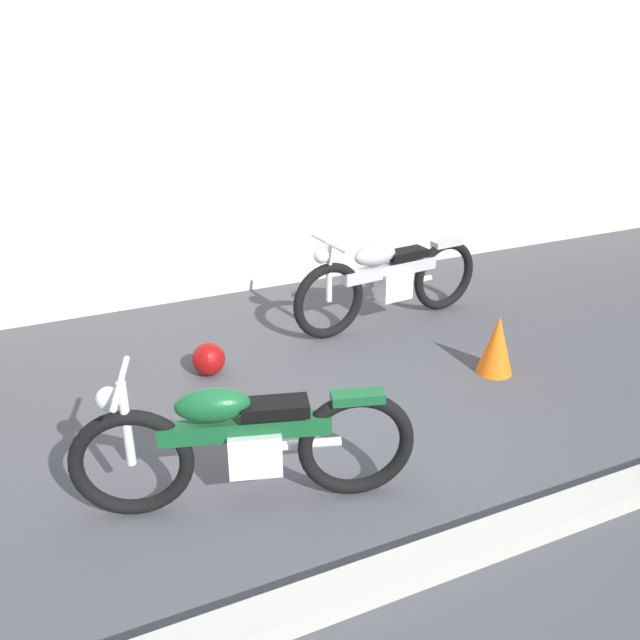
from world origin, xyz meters
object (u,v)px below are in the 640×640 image
at_px(motorcycle_green, 243,442).
at_px(motorcycle_silver, 388,280).
at_px(helmet, 209,359).
at_px(traffic_cone, 497,345).

distance_m(motorcycle_green, motorcycle_silver, 3.11).
height_order(helmet, traffic_cone, traffic_cone).
relative_size(traffic_cone, motorcycle_green, 0.26).
xyz_separation_m(helmet, motorcycle_silver, (2.00, 0.32, 0.33)).
xyz_separation_m(motorcycle_green, motorcycle_silver, (2.26, 2.13, 0.01)).
bearing_deg(traffic_cone, helmet, 156.48).
relative_size(motorcycle_green, motorcycle_silver, 0.96).
bearing_deg(motorcycle_green, helmet, -82.06).
bearing_deg(motorcycle_silver, motorcycle_green, 37.64).
bearing_deg(helmet, motorcycle_silver, 9.13).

